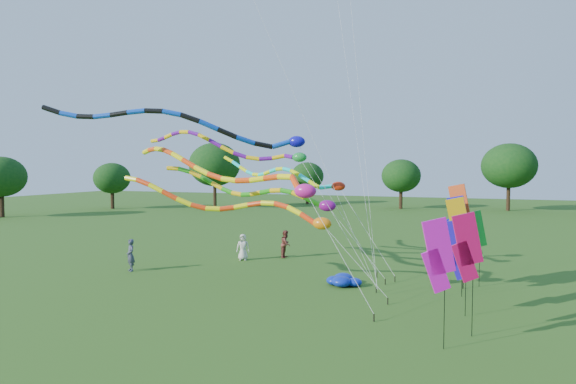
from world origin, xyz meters
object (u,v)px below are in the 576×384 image
(person_c, at_px, (286,244))
(person_a, at_px, (243,247))
(tube_kite_red, at_px, (246,207))
(tube_kite_orange, at_px, (233,173))
(blue_nylon_heap, at_px, (337,281))
(person_b, at_px, (131,255))

(person_c, bearing_deg, person_a, 125.10)
(tube_kite_red, height_order, person_a, tube_kite_red)
(tube_kite_orange, distance_m, blue_nylon_heap, 7.56)
(person_a, xyz_separation_m, person_b, (-4.62, -5.23, 0.08))
(blue_nylon_heap, relative_size, person_c, 0.99)
(blue_nylon_heap, bearing_deg, person_a, 148.86)
(person_a, bearing_deg, tube_kite_red, -84.54)
(tube_kite_orange, relative_size, person_c, 8.24)
(person_b, relative_size, person_c, 1.02)
(tube_kite_orange, height_order, blue_nylon_heap, tube_kite_orange)
(tube_kite_red, relative_size, person_b, 7.15)
(blue_nylon_heap, bearing_deg, person_b, -176.49)
(person_a, height_order, person_c, person_c)
(person_b, height_order, person_c, person_b)
(blue_nylon_heap, bearing_deg, person_c, 129.36)
(person_b, bearing_deg, tube_kite_red, 22.94)
(tube_kite_orange, height_order, person_b, tube_kite_orange)
(person_c, bearing_deg, person_b, 132.62)
(blue_nylon_heap, distance_m, person_c, 8.13)
(tube_kite_red, xyz_separation_m, blue_nylon_heap, (3.93, 2.30, -3.81))
(tube_kite_red, height_order, tube_kite_orange, tube_kite_orange)
(person_a, bearing_deg, tube_kite_orange, -89.79)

